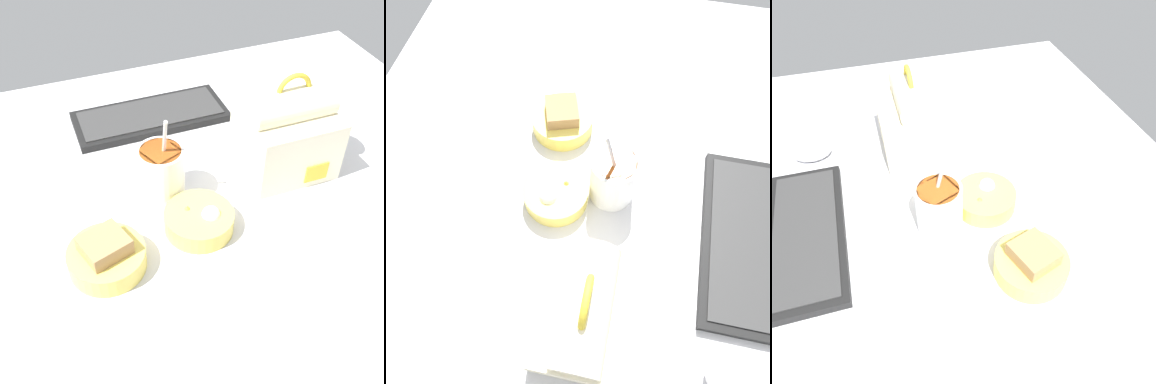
# 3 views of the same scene
# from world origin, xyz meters

# --- Properties ---
(desk_surface) EXTENTS (1.40, 1.10, 0.02)m
(desk_surface) POSITION_xyz_m (0.00, 0.00, 0.01)
(desk_surface) COLOR silver
(desk_surface) RESTS_ON ground
(keyboard) EXTENTS (0.36, 0.15, 0.02)m
(keyboard) POSITION_xyz_m (0.01, 0.30, 0.03)
(keyboard) COLOR black
(keyboard) RESTS_ON desk_surface
(lunch_bag) EXTENTS (0.18, 0.16, 0.22)m
(lunch_bag) POSITION_xyz_m (0.22, 0.04, 0.10)
(lunch_bag) COLOR #EFE5C1
(lunch_bag) RESTS_ON desk_surface
(soup_cup) EXTENTS (0.09, 0.09, 0.19)m
(soup_cup) POSITION_xyz_m (-0.04, 0.04, 0.08)
(soup_cup) COLOR white
(soup_cup) RESTS_ON desk_surface
(bento_bowl_sandwich) EXTENTS (0.13, 0.13, 0.07)m
(bento_bowl_sandwich) POSITION_xyz_m (-0.18, -0.09, 0.05)
(bento_bowl_sandwich) COLOR #EFD65B
(bento_bowl_sandwich) RESTS_ON desk_surface
(bento_bowl_snacks) EXTENTS (0.13, 0.13, 0.05)m
(bento_bowl_snacks) POSITION_xyz_m (-0.01, -0.06, 0.04)
(bento_bowl_snacks) COLOR #EFD65B
(bento_bowl_snacks) RESTS_ON desk_surface
(computer_mouse) EXTENTS (0.06, 0.09, 0.03)m
(computer_mouse) POSITION_xyz_m (0.26, 0.28, 0.04)
(computer_mouse) COLOR silver
(computer_mouse) RESTS_ON desk_surface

